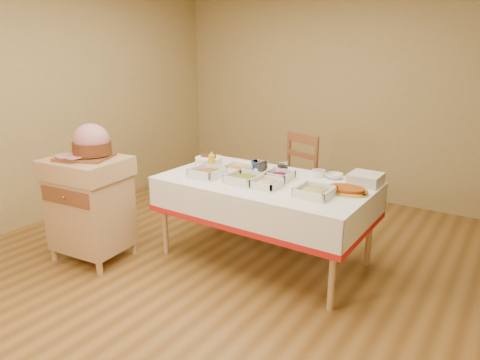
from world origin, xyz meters
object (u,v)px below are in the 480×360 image
butcher_cart (90,203)px  dining_chair (291,182)px  plate_stack (366,179)px  brass_platter (346,190)px  dining_table (265,197)px  mustard_bottle (212,162)px  ham_on_board (90,144)px  preserve_jar_right (283,168)px  preserve_jar_left (263,166)px  bread_basket (209,162)px

butcher_cart → dining_chair: bearing=53.0°
plate_stack → brass_platter: bearing=-99.5°
dining_table → dining_chair: size_ratio=1.79×
dining_table → mustard_bottle: bearing=-176.5°
ham_on_board → preserve_jar_right: bearing=38.1°
preserve_jar_right → brass_platter: bearing=-14.5°
dining_chair → ham_on_board: 2.00m
plate_stack → dining_chair: bearing=156.6°
preserve_jar_left → plate_stack: 0.93m
dining_table → preserve_jar_right: bearing=79.6°
ham_on_board → preserve_jar_left: (1.12, 1.01, -0.25)m
dining_table → preserve_jar_right: 0.32m
butcher_cart → preserve_jar_right: size_ratio=7.21×
dining_table → dining_chair: 0.76m
preserve_jar_left → mustard_bottle: (-0.41, -0.24, 0.03)m
butcher_cart → preserve_jar_right: bearing=38.1°
bread_basket → dining_chair: bearing=50.7°
mustard_bottle → ham_on_board: bearing=-133.1°
preserve_jar_right → bread_basket: (-0.72, -0.16, -0.01)m
butcher_cart → dining_chair: (1.19, 1.59, -0.01)m
bread_basket → plate_stack: (1.44, 0.29, -0.00)m
preserve_jar_left → brass_platter: 0.88m
plate_stack → preserve_jar_right: bearing=-169.7°
dining_table → dining_chair: (-0.13, 0.75, -0.07)m
dining_chair → mustard_bottle: 0.95m
ham_on_board → plate_stack: size_ratio=1.80×
mustard_bottle → brass_platter: (1.27, 0.09, -0.06)m
dining_table → ham_on_board: (-1.28, -0.80, 0.47)m
bread_basket → plate_stack: bread_basket is taller
dining_chair → brass_platter: bearing=-39.3°
bread_basket → preserve_jar_right: bearing=12.5°
ham_on_board → brass_platter: size_ratio=1.35×
dining_chair → plate_stack: 1.01m
dining_table → preserve_jar_left: size_ratio=14.40×
brass_platter → preserve_jar_left: bearing=170.3°
bread_basket → brass_platter: bread_basket is taller
dining_table → brass_platter: size_ratio=5.34×
preserve_jar_left → preserve_jar_right: bearing=7.4°
preserve_jar_right → plate_stack: size_ratio=0.51×
dining_table → butcher_cart: 1.57m
plate_stack → brass_platter: 0.31m
mustard_bottle → dining_chair: bearing=61.2°
preserve_jar_left → plate_stack: bearing=9.7°
butcher_cart → bread_basket: size_ratio=3.63×
preserve_jar_right → brass_platter: size_ratio=0.38×
butcher_cart → ham_on_board: ham_on_board is taller
butcher_cart → ham_on_board: (0.05, 0.04, 0.54)m
dining_chair → bread_basket: size_ratio=3.94×
mustard_bottle → butcher_cart: bearing=-133.5°
dining_table → mustard_bottle: (-0.56, -0.03, 0.25)m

